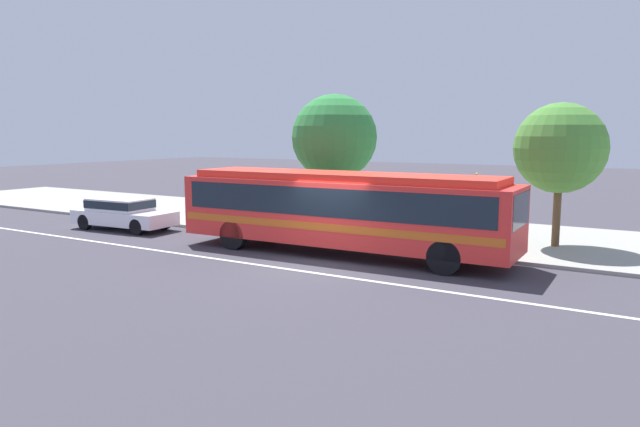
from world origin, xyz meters
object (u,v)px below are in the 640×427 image
(transit_bus, at_px, (342,207))
(street_tree_near_stop, at_px, (334,138))
(bus_stop_sign, at_px, (476,202))
(street_tree_mid_block, at_px, (560,148))
(pedestrian_waiting_near_sign, at_px, (302,206))
(sedan_behind_bus, at_px, (123,212))

(transit_bus, bearing_deg, street_tree_near_stop, 123.17)
(bus_stop_sign, height_order, street_tree_mid_block, street_tree_mid_block)
(pedestrian_waiting_near_sign, bearing_deg, bus_stop_sign, -7.28)
(sedan_behind_bus, bearing_deg, bus_stop_sign, 9.64)
(street_tree_mid_block, bearing_deg, transit_bus, -142.31)
(sedan_behind_bus, relative_size, bus_stop_sign, 1.75)
(bus_stop_sign, relative_size, street_tree_mid_block, 0.53)
(pedestrian_waiting_near_sign, bearing_deg, transit_bus, -40.77)
(sedan_behind_bus, distance_m, street_tree_near_stop, 9.28)
(sedan_behind_bus, bearing_deg, pedestrian_waiting_near_sign, 26.23)
(pedestrian_waiting_near_sign, relative_size, street_tree_near_stop, 0.30)
(sedan_behind_bus, height_order, street_tree_mid_block, street_tree_mid_block)
(transit_bus, relative_size, street_tree_near_stop, 2.11)
(street_tree_mid_block, bearing_deg, sedan_behind_bus, -163.43)
(street_tree_near_stop, xyz_separation_m, street_tree_mid_block, (8.37, 0.69, -0.33))
(transit_bus, xyz_separation_m, bus_stop_sign, (3.76, 2.11, 0.19))
(bus_stop_sign, bearing_deg, pedestrian_waiting_near_sign, 172.72)
(sedan_behind_bus, bearing_deg, street_tree_mid_block, 16.57)
(pedestrian_waiting_near_sign, bearing_deg, street_tree_near_stop, 37.94)
(transit_bus, height_order, pedestrian_waiting_near_sign, transit_bus)
(bus_stop_sign, xyz_separation_m, street_tree_mid_block, (2.10, 2.41, 1.69))
(transit_bus, xyz_separation_m, pedestrian_waiting_near_sign, (-3.53, 3.04, -0.52))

